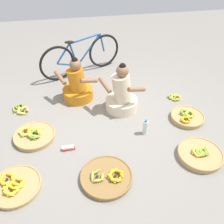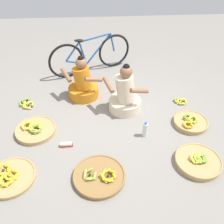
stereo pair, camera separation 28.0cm
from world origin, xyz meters
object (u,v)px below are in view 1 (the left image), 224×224
object	(u,v)px
loose_bananas_front_left	(174,97)
water_bottle	(145,127)
bicycle_leaning	(81,56)
banana_basket_mid_right	(34,135)
vendor_woman_front	(122,95)
banana_basket_near_bicycle	(15,186)
banana_basket_front_right	(187,117)
banana_basket_front_center	(107,177)
vendor_woman_behind	(77,86)
loose_bananas_back_left	(21,109)
banana_basket_back_right	(200,154)
packet_carton_stack	(69,148)

from	to	relation	value
loose_bananas_front_left	water_bottle	distance (m)	1.07
bicycle_leaning	banana_basket_mid_right	bearing A→B (deg)	-115.43
vendor_woman_front	banana_basket_near_bicycle	bearing A→B (deg)	-140.03
banana_basket_near_bicycle	water_bottle	distance (m)	1.87
banana_basket_front_right	banana_basket_front_center	distance (m)	1.68
vendor_woman_behind	loose_bananas_back_left	bearing A→B (deg)	-168.55
vendor_woman_front	banana_basket_back_right	bearing A→B (deg)	-55.79
vendor_woman_behind	banana_basket_front_center	size ratio (longest dim) A/B	1.20
bicycle_leaning	packet_carton_stack	world-z (taller)	bicycle_leaning
banana_basket_near_bicycle	vendor_woman_front	bearing A→B (deg)	39.97
banana_basket_front_right	banana_basket_near_bicycle	xyz separation A→B (m)	(-2.50, -0.84, -0.01)
loose_bananas_front_left	water_bottle	xyz separation A→B (m)	(-0.75, -0.76, 0.09)
bicycle_leaning	loose_bananas_front_left	bearing A→B (deg)	-37.96
banana_basket_front_center	banana_basket_front_right	bearing A→B (deg)	32.16
banana_basket_front_right	banana_basket_back_right	distance (m)	0.77
banana_basket_near_bicycle	banana_basket_front_center	bearing A→B (deg)	-2.94
banana_basket_front_right	loose_bananas_front_left	bearing A→B (deg)	89.18
banana_basket_back_right	banana_basket_front_right	bearing A→B (deg)	79.23
banana_basket_mid_right	loose_bananas_back_left	distance (m)	0.74
packet_carton_stack	banana_basket_near_bicycle	bearing A→B (deg)	-141.61
banana_basket_back_right	packet_carton_stack	world-z (taller)	banana_basket_back_right
loose_bananas_back_left	banana_basket_back_right	bearing A→B (deg)	-30.30
banana_basket_mid_right	vendor_woman_behind	bearing A→B (deg)	52.02
water_bottle	packet_carton_stack	world-z (taller)	water_bottle
bicycle_leaning	loose_bananas_front_left	distance (m)	1.94
bicycle_leaning	banana_basket_near_bicycle	distance (m)	2.79
banana_basket_mid_right	banana_basket_front_right	size ratio (longest dim) A/B	1.13
banana_basket_back_right	packet_carton_stack	distance (m)	1.77
vendor_woman_behind	banana_basket_mid_right	bearing A→B (deg)	-127.98
banana_basket_mid_right	packet_carton_stack	bearing A→B (deg)	-33.72
vendor_woman_behind	water_bottle	bearing A→B (deg)	-49.88
banana_basket_back_right	loose_bananas_front_left	world-z (taller)	banana_basket_back_right
banana_basket_back_right	banana_basket_front_center	bearing A→B (deg)	-173.91
banana_basket_near_bicycle	packet_carton_stack	bearing A→B (deg)	38.39
loose_bananas_front_left	vendor_woman_behind	bearing A→B (deg)	169.47
banana_basket_front_center	banana_basket_near_bicycle	size ratio (longest dim) A/B	1.07
banana_basket_near_bicycle	packet_carton_stack	distance (m)	0.82
banana_basket_mid_right	banana_basket_front_right	bearing A→B (deg)	0.28
banana_basket_mid_right	water_bottle	xyz separation A→B (m)	(1.60, -0.18, 0.07)
vendor_woman_behind	loose_bananas_front_left	distance (m)	1.70
loose_bananas_front_left	water_bottle	world-z (taller)	water_bottle
bicycle_leaning	banana_basket_front_center	bearing A→B (deg)	-88.24
banana_basket_back_right	loose_bananas_front_left	bearing A→B (deg)	83.45
banana_basket_back_right	loose_bananas_back_left	xyz separation A→B (m)	(-2.46, 1.44, -0.02)
vendor_woman_behind	banana_basket_near_bicycle	size ratio (longest dim) A/B	1.29
banana_basket_front_center	banana_basket_near_bicycle	xyz separation A→B (m)	(-1.08, 0.06, 0.00)
packet_carton_stack	bicycle_leaning	bearing A→B (deg)	80.24
banana_basket_front_center	water_bottle	world-z (taller)	water_bottle
banana_basket_front_center	banana_basket_back_right	bearing A→B (deg)	6.09
banana_basket_mid_right	water_bottle	distance (m)	1.61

